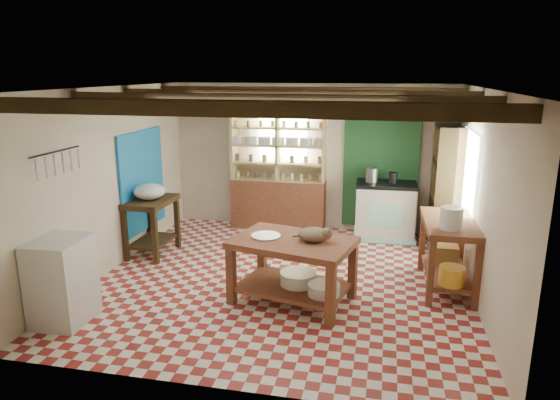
% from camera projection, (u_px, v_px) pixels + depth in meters
% --- Properties ---
extents(floor, '(5.00, 5.00, 0.02)m').
position_uv_depth(floor, '(282.00, 281.00, 6.91)').
color(floor, maroon).
rests_on(floor, ground).
extents(ceiling, '(5.00, 5.00, 0.02)m').
position_uv_depth(ceiling, '(282.00, 88.00, 6.25)').
color(ceiling, '#4B4C51').
rests_on(ceiling, wall_back).
extents(wall_back, '(5.00, 0.04, 2.60)m').
position_uv_depth(wall_back, '(310.00, 157.00, 8.95)').
color(wall_back, beige).
rests_on(wall_back, floor).
extents(wall_front, '(5.00, 0.04, 2.60)m').
position_uv_depth(wall_front, '(222.00, 255.00, 4.21)').
color(wall_front, beige).
rests_on(wall_front, floor).
extents(wall_left, '(0.04, 5.00, 2.60)m').
position_uv_depth(wall_left, '(110.00, 180.00, 7.08)').
color(wall_left, beige).
rests_on(wall_left, floor).
extents(wall_right, '(0.04, 5.00, 2.60)m').
position_uv_depth(wall_right, '(483.00, 199.00, 6.08)').
color(wall_right, beige).
rests_on(wall_right, floor).
extents(ceiling_beams, '(5.00, 3.80, 0.15)m').
position_uv_depth(ceiling_beams, '(282.00, 98.00, 6.28)').
color(ceiling_beams, '#362613').
rests_on(ceiling_beams, ceiling).
extents(blue_wall_patch, '(0.04, 1.40, 1.60)m').
position_uv_depth(blue_wall_patch, '(143.00, 181.00, 7.98)').
color(blue_wall_patch, '#176BB0').
rests_on(blue_wall_patch, wall_left).
extents(green_wall_patch, '(1.30, 0.04, 2.30)m').
position_uv_depth(green_wall_patch, '(381.00, 163.00, 8.68)').
color(green_wall_patch, '#1C4622').
rests_on(green_wall_patch, wall_back).
extents(window_back, '(0.90, 0.02, 0.80)m').
position_uv_depth(window_back, '(283.00, 135.00, 8.93)').
color(window_back, '#B5CBB4').
rests_on(window_back, wall_back).
extents(window_right, '(0.02, 1.30, 1.20)m').
position_uv_depth(window_right, '(469.00, 174.00, 7.00)').
color(window_right, '#B5CBB4').
rests_on(window_right, wall_right).
extents(utensil_rail, '(0.06, 0.90, 0.28)m').
position_uv_depth(utensil_rail, '(57.00, 162.00, 5.81)').
color(utensil_rail, black).
rests_on(utensil_rail, wall_left).
extents(pot_rack, '(0.86, 0.12, 0.36)m').
position_uv_depth(pot_rack, '(384.00, 111.00, 8.05)').
color(pot_rack, black).
rests_on(pot_rack, ceiling).
extents(shelving_unit, '(1.70, 0.34, 2.20)m').
position_uv_depth(shelving_unit, '(278.00, 169.00, 8.93)').
color(shelving_unit, tan).
rests_on(shelving_unit, floor).
extents(tall_rack, '(0.40, 0.86, 2.00)m').
position_uv_depth(tall_rack, '(446.00, 188.00, 7.90)').
color(tall_rack, '#362613').
rests_on(tall_rack, floor).
extents(work_table, '(1.62, 1.26, 0.81)m').
position_uv_depth(work_table, '(293.00, 270.00, 6.19)').
color(work_table, brown).
rests_on(work_table, floor).
extents(stove, '(1.02, 0.70, 0.98)m').
position_uv_depth(stove, '(385.00, 210.00, 8.55)').
color(stove, beige).
rests_on(stove, floor).
extents(prep_table, '(0.63, 0.90, 0.89)m').
position_uv_depth(prep_table, '(152.00, 227.00, 7.79)').
color(prep_table, '#362613').
rests_on(prep_table, floor).
extents(white_cabinet, '(0.57, 0.68, 0.99)m').
position_uv_depth(white_cabinet, '(62.00, 281.00, 5.67)').
color(white_cabinet, silver).
rests_on(white_cabinet, floor).
extents(right_counter, '(0.68, 1.32, 0.94)m').
position_uv_depth(right_counter, '(448.00, 255.00, 6.54)').
color(right_counter, brown).
rests_on(right_counter, floor).
extents(cat, '(0.40, 0.31, 0.17)m').
position_uv_depth(cat, '(314.00, 235.00, 6.01)').
color(cat, '#88714F').
rests_on(cat, work_table).
extents(steel_tray, '(0.44, 0.44, 0.02)m').
position_uv_depth(steel_tray, '(266.00, 236.00, 6.19)').
color(steel_tray, '#A0A0A7').
rests_on(steel_tray, work_table).
extents(basin_large, '(0.55, 0.55, 0.16)m').
position_uv_depth(basin_large, '(298.00, 278.00, 6.24)').
color(basin_large, silver).
rests_on(basin_large, work_table).
extents(basin_small, '(0.47, 0.47, 0.14)m').
position_uv_depth(basin_small, '(324.00, 289.00, 5.95)').
color(basin_small, silver).
rests_on(basin_small, work_table).
extents(kettle_left, '(0.21, 0.21, 0.23)m').
position_uv_depth(kettle_left, '(372.00, 175.00, 8.44)').
color(kettle_left, '#A0A0A7').
rests_on(kettle_left, stove).
extents(kettle_right, '(0.15, 0.15, 0.18)m').
position_uv_depth(kettle_right, '(393.00, 177.00, 8.38)').
color(kettle_right, black).
rests_on(kettle_right, stove).
extents(enamel_bowl, '(0.49, 0.49, 0.24)m').
position_uv_depth(enamel_bowl, '(150.00, 191.00, 7.65)').
color(enamel_bowl, silver).
rests_on(enamel_bowl, prep_table).
extents(white_bucket, '(0.28, 0.28, 0.27)m').
position_uv_depth(white_bucket, '(451.00, 218.00, 6.06)').
color(white_bucket, silver).
rests_on(white_bucket, right_counter).
extents(wicker_basket, '(0.36, 0.29, 0.25)m').
position_uv_depth(wicker_basket, '(444.00, 254.00, 6.85)').
color(wicker_basket, '#AD8946').
rests_on(wicker_basket, right_counter).
extents(yellow_tub, '(0.32, 0.32, 0.23)m').
position_uv_depth(yellow_tub, '(452.00, 276.00, 6.14)').
color(yellow_tub, gold).
rests_on(yellow_tub, right_counter).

